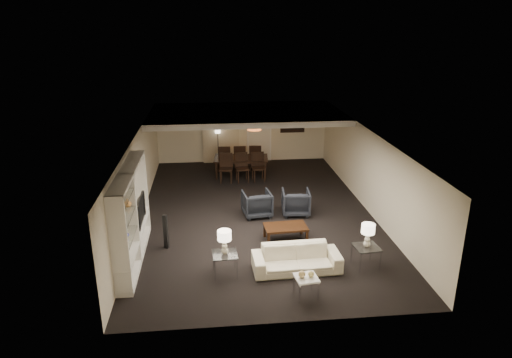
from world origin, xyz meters
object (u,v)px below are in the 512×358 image
Objects in this scene: chair_fl at (225,158)px; floor_lamp at (218,146)px; pendant_light at (254,127)px; armchair_right at (296,202)px; dining_table at (241,167)px; chair_nl at (226,168)px; sofa at (296,259)px; vase_blue at (125,234)px; armchair_left at (257,204)px; television at (137,210)px; chair_fm at (240,158)px; side_table_right at (366,257)px; table_lamp_right at (368,236)px; chair_fr at (255,157)px; table_lamp_left at (225,242)px; coffee_table at (285,233)px; chair_nr at (259,167)px; marble_table at (306,287)px; side_table_left at (225,264)px; floor_speaker at (166,231)px; chair_nm at (242,168)px; vase_amber at (128,203)px.

chair_fl is 0.70× the size of floor_lamp.
pendant_light is 4.14m from armchair_right.
dining_table is 0.90m from chair_nl.
vase_blue reaches higher than sofa.
armchair_left is 0.75× the size of television.
pendant_light is at bearing -52.00° from floor_lamp.
armchair_right is at bearing 112.16° from chair_fm.
side_table_right is 0.56m from table_lamp_right.
dining_table reaches higher than side_table_right.
vase_blue reaches higher than chair_fr.
pendant_light is 1.91m from chair_fl.
coffee_table is at bearing 43.26° from table_lamp_left.
chair_nr is (-0.21, 6.44, 0.22)m from sofa.
sofa is at bearing 90.00° from marble_table.
chair_fr is at bearing 84.69° from chair_nr.
side_table_right is 6.72m from chair_nr.
table_lamp_left reaches higher than dining_table.
table_lamp_left is at bearing 60.10° from armchair_right.
chair_fl reaches higher than side_table_right.
vase_blue is at bearing -108.19° from dining_table.
marble_table is at bearing -80.59° from floor_lamp.
chair_nl is at bearing 87.38° from side_table_left.
dining_table is 1.34× the size of floor_lamp.
floor_lamp is (1.55, 7.27, 0.28)m from floor_speaker.
chair_fl is (-1.41, 8.84, 0.29)m from marble_table.
chair_nr is 1.00× the size of chair_fl.
chair_nr is (1.20, 0.00, 0.00)m from chair_nl.
table_lamp_left is 7.17m from dining_table.
armchair_right is at bearing 103.99° from chair_fr.
marble_table is at bearing -32.91° from side_table_left.
armchair_left is 0.42× the size of dining_table.
chair_fl reaches higher than side_table_left.
floor_speaker is 0.89× the size of chair_nm.
television is at bearing 145.16° from table_lamp_left.
table_lamp_right is 7.54m from dining_table.
chair_nr is (3.71, 5.83, -1.12)m from vase_amber.
table_lamp_right is at bearing -75.09° from chair_nm.
chair_nm is at bearing 94.61° from chair_fm.
dining_table is (3.11, 6.48, -1.30)m from vase_amber.
chair_fm reaches higher than marble_table.
table_lamp_left is at bearing -86.41° from chair_nl.
floor_lamp is (-1.63, 9.84, 0.51)m from marble_table.
floor_speaker is 7.44m from floor_lamp.
television is 5.54m from chair_nl.
vase_blue is at bearing 163.97° from marble_table.
chair_nm is 1.00× the size of chair_fm.
chair_nm reaches higher than floor_speaker.
chair_nr is at bearing -80.83° from pendant_light.
armchair_left is 4.46m from chair_fr.
pendant_light reaches higher than chair_nm.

